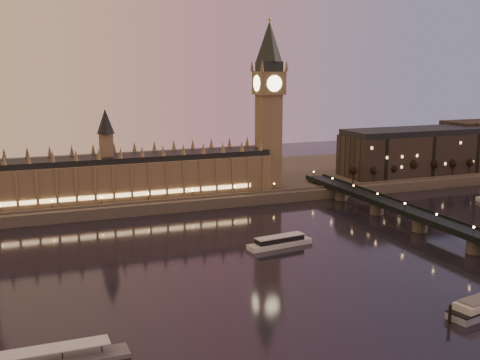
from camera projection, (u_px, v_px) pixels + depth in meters
The scene contains 14 objects.
ground at pixel (268, 265), 251.36m from camera, with size 700.00×700.00×0.00m, color black.
far_embankment at pixel (210, 182), 412.35m from camera, with size 560.00×130.00×6.00m, color #423D35.
palace_of_westminster at pixel (118, 172), 343.45m from camera, with size 180.00×26.62×52.00m.
big_ben at pixel (269, 95), 369.08m from camera, with size 17.68×17.68×104.00m.
westminster_bridge at pixel (445, 230), 283.10m from camera, with size 13.20×260.00×15.30m.
city_block at pixel (440, 148), 436.58m from camera, with size 155.00×45.00×34.00m.
bare_tree_0 at pixel (355, 171), 387.65m from camera, with size 5.55×5.55×11.29m.
bare_tree_1 at pixel (376, 170), 393.30m from camera, with size 5.55×5.55×11.29m.
bare_tree_2 at pixel (396, 168), 398.94m from camera, with size 5.55×5.55×11.29m.
bare_tree_3 at pixel (416, 167), 404.59m from camera, with size 5.55×5.55×11.29m.
bare_tree_4 at pixel (435, 165), 410.24m from camera, with size 5.55×5.55×11.29m.
bare_tree_5 at pixel (453, 164), 415.89m from camera, with size 5.55×5.55×11.29m.
bare_tree_6 at pixel (471, 163), 421.54m from camera, with size 5.55×5.55×11.29m.
cruise_boat_a at pixel (280, 242), 276.09m from camera, with size 32.46×11.24×5.09m.
Camera 1 is at (-98.27, -219.25, 82.76)m, focal length 45.00 mm.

